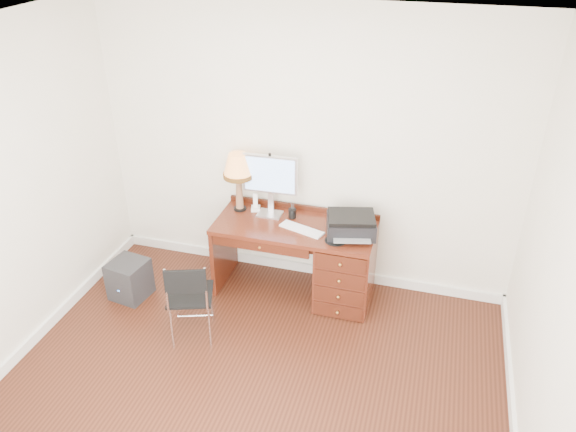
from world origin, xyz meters
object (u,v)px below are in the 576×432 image
(monitor, at_px, (270,178))
(equipment_box, at_px, (130,279))
(desk, at_px, (328,260))
(printer, at_px, (351,225))
(chair, at_px, (186,293))
(phone, at_px, (256,205))
(leg_lamp, at_px, (238,169))

(monitor, height_order, equipment_box, monitor)
(desk, relative_size, printer, 3.01)
(printer, distance_m, equipment_box, 2.20)
(monitor, xyz_separation_m, chair, (-0.42, -1.07, -0.64))
(monitor, relative_size, phone, 3.34)
(desk, relative_size, leg_lamp, 2.55)
(desk, relative_size, chair, 1.86)
(desk, bearing_deg, leg_lamp, 171.43)
(leg_lamp, distance_m, equipment_box, 1.50)
(printer, height_order, equipment_box, printer)
(monitor, xyz_separation_m, printer, (0.81, -0.16, -0.28))
(monitor, distance_m, printer, 0.87)
(monitor, bearing_deg, chair, -113.26)
(monitor, bearing_deg, desk, -15.71)
(desk, bearing_deg, equipment_box, -164.01)
(leg_lamp, bearing_deg, equipment_box, -144.09)
(leg_lamp, bearing_deg, printer, -7.69)
(monitor, distance_m, chair, 1.31)
(monitor, bearing_deg, equipment_box, -153.28)
(desk, distance_m, chair, 1.38)
(chair, bearing_deg, leg_lamp, 65.10)
(phone, bearing_deg, chair, -119.62)
(leg_lamp, distance_m, chair, 1.27)
(desk, height_order, chair, chair)
(desk, xyz_separation_m, leg_lamp, (-0.92, 0.14, 0.77))
(printer, relative_size, equipment_box, 1.30)
(chair, bearing_deg, desk, 22.73)
(monitor, bearing_deg, leg_lamp, 179.72)
(chair, relative_size, equipment_box, 2.09)
(printer, bearing_deg, equipment_box, -179.94)
(chair, height_order, equipment_box, chair)
(phone, height_order, chair, phone)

